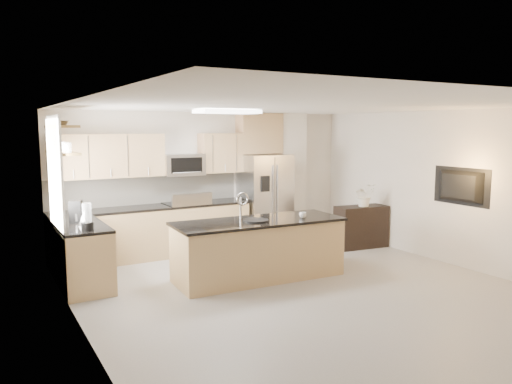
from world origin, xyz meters
TOP-DOWN VIEW (x-y plane):
  - floor at (0.00, 0.00)m, footprint 6.50×6.50m
  - ceiling at (0.00, 0.00)m, footprint 6.00×6.50m
  - wall_back at (0.00, 3.25)m, footprint 6.00×0.02m
  - wall_left at (-3.00, 0.00)m, footprint 0.02×6.50m
  - wall_right at (3.00, 0.00)m, footprint 0.02×6.50m
  - back_counter at (-1.23, 2.93)m, footprint 3.55×0.66m
  - left_counter at (-2.67, 1.85)m, footprint 0.66×1.50m
  - range at (-0.60, 2.92)m, footprint 0.76×0.64m
  - upper_cabinets at (-1.30, 3.09)m, footprint 3.50×0.33m
  - microwave at (-0.60, 3.04)m, footprint 0.76×0.40m
  - refrigerator at (1.06, 2.87)m, footprint 0.92×0.78m
  - partition_column at (1.82, 3.10)m, footprint 0.60×0.30m
  - window at (-2.98, 1.85)m, footprint 0.04×1.15m
  - shelf_lower at (-2.85, 1.95)m, footprint 0.30×1.20m
  - shelf_upper at (-2.85, 1.95)m, footprint 0.30×1.20m
  - ceiling_fixture at (-0.40, 1.60)m, footprint 1.00×0.50m
  - island at (-0.24, 0.87)m, footprint 2.67×1.08m
  - credenza at (2.49, 1.63)m, footprint 1.05×0.54m
  - cup at (0.45, 0.70)m, footprint 0.11×0.11m
  - platter at (-0.32, 0.83)m, footprint 0.49×0.49m
  - blender at (-2.67, 1.31)m, footprint 0.16×0.16m
  - kettle at (-2.62, 1.72)m, footprint 0.21×0.21m
  - coffee_maker at (-2.69, 2.01)m, footprint 0.23×0.25m
  - bowl at (-2.85, 2.05)m, footprint 0.41×0.41m
  - flower_vase at (2.49, 1.55)m, footprint 0.67×0.60m
  - television at (2.91, -0.20)m, footprint 0.14×1.08m

SIDE VIEW (x-z plane):
  - floor at x=0.00m, z-range 0.00..0.00m
  - credenza at x=2.49m, z-range 0.00..0.81m
  - island at x=-0.24m, z-range -0.21..1.12m
  - left_counter at x=-2.67m, z-range 0.00..0.92m
  - back_counter at x=-1.23m, z-range -0.25..1.19m
  - range at x=-0.60m, z-range -0.10..1.04m
  - refrigerator at x=1.06m, z-range 0.00..1.78m
  - platter at x=-0.32m, z-range 0.91..0.93m
  - cup at x=0.45m, z-range 0.91..1.00m
  - kettle at x=-2.62m, z-range 0.91..1.16m
  - coffee_maker at x=-2.69m, z-range 0.91..1.24m
  - blender at x=-2.67m, z-range 0.90..1.27m
  - flower_vase at x=2.49m, z-range 0.81..1.47m
  - wall_back at x=0.00m, z-range 0.00..2.60m
  - wall_left at x=-3.00m, z-range 0.00..2.60m
  - wall_right at x=3.00m, z-range 0.00..2.60m
  - partition_column at x=1.82m, z-range 0.00..2.60m
  - television at x=2.91m, z-range 1.04..1.66m
  - microwave at x=-0.60m, z-range 1.43..1.83m
  - window at x=-2.98m, z-range 0.83..2.47m
  - upper_cabinets at x=-1.30m, z-range 1.45..2.20m
  - shelf_lower at x=-2.85m, z-range 1.93..1.97m
  - shelf_upper at x=-2.85m, z-range 2.30..2.34m
  - bowl at x=-2.85m, z-range 2.34..2.43m
  - ceiling_fixture at x=-0.40m, z-range 2.53..2.59m
  - ceiling at x=0.00m, z-range 2.59..2.61m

